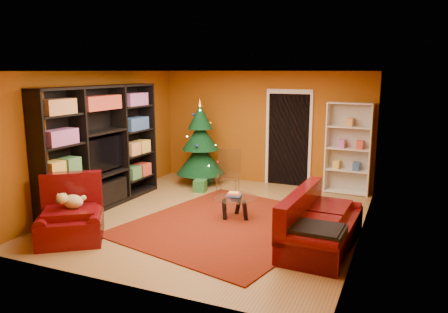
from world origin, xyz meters
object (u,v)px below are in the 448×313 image
at_px(acrylic_chair, 228,177).
at_px(dog, 73,202).
at_px(coffee_table, 236,208).
at_px(armchair, 70,215).
at_px(gift_box_teal, 204,176).
at_px(sofa, 323,219).
at_px(christmas_tree, 200,143).
at_px(media_unit, 100,148).
at_px(gift_box_green, 200,186).
at_px(rug, 229,224).
at_px(white_bookshelf, 348,149).
at_px(gift_box_red, 208,174).

bearing_deg(acrylic_chair, dog, -128.05).
bearing_deg(coffee_table, armchair, -135.94).
bearing_deg(dog, acrylic_chair, 29.11).
bearing_deg(gift_box_teal, sofa, -39.74).
xyz_separation_m(christmas_tree, dog, (-0.31, -3.86, -0.36)).
relative_size(media_unit, gift_box_green, 11.74).
distance_m(rug, acrylic_chair, 1.59).
bearing_deg(coffee_table, rug, -87.69).
bearing_deg(white_bookshelf, christmas_tree, -168.40).
bearing_deg(sofa, gift_box_red, 49.59).
distance_m(media_unit, gift_box_red, 3.19).
distance_m(media_unit, white_bookshelf, 5.10).
distance_m(christmas_tree, gift_box_green, 1.09).
relative_size(gift_box_teal, coffee_table, 0.39).
bearing_deg(gift_box_green, media_unit, -126.39).
distance_m(gift_box_red, sofa, 4.64).
height_order(gift_box_teal, dog, dog).
height_order(gift_box_red, coffee_table, coffee_table).
height_order(gift_box_green, coffee_table, coffee_table).
bearing_deg(gift_box_green, dog, -100.74).
height_order(armchair, coffee_table, armchair).
bearing_deg(media_unit, gift_box_green, 55.86).
height_order(christmas_tree, acrylic_chair, christmas_tree).
xyz_separation_m(media_unit, acrylic_chair, (2.05, 1.41, -0.70)).
height_order(rug, gift_box_green, gift_box_green).
relative_size(gift_box_red, armchair, 0.20).
xyz_separation_m(media_unit, sofa, (4.29, -0.30, -0.74)).
height_order(gift_box_teal, acrylic_chair, acrylic_chair).
bearing_deg(acrylic_chair, rug, -78.95).
height_order(gift_box_green, acrylic_chair, acrylic_chair).
relative_size(christmas_tree, gift_box_green, 7.67).
bearing_deg(coffee_table, media_unit, -172.30).
distance_m(media_unit, sofa, 4.37).
xyz_separation_m(white_bookshelf, armchair, (-3.59, -4.43, -0.57)).
bearing_deg(gift_box_teal, gift_box_red, 102.24).
bearing_deg(sofa, dog, 111.05).
distance_m(gift_box_teal, coffee_table, 2.66).
bearing_deg(sofa, acrylic_chair, 55.36).
bearing_deg(white_bookshelf, dog, -126.41).
relative_size(white_bookshelf, sofa, 1.02).
relative_size(gift_box_green, sofa, 0.13).
distance_m(media_unit, armchair, 1.87).
relative_size(rug, white_bookshelf, 1.70).
distance_m(gift_box_teal, gift_box_red, 0.43).
distance_m(rug, white_bookshelf, 3.37).
bearing_deg(acrylic_chair, gift_box_green, 146.45).
height_order(christmas_tree, coffee_table, christmas_tree).
height_order(gift_box_red, sofa, sofa).
bearing_deg(coffee_table, gift_box_red, 124.68).
bearing_deg(media_unit, rug, 2.63).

